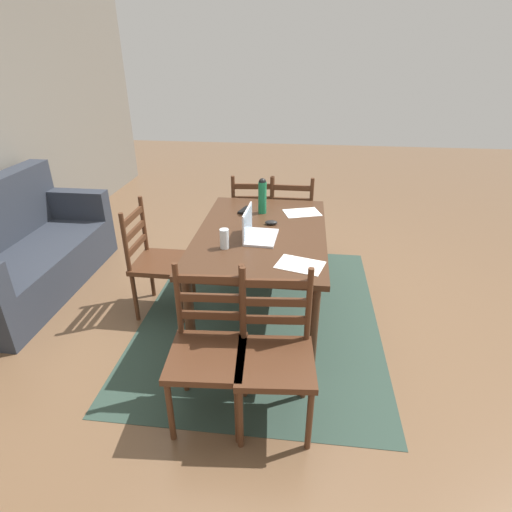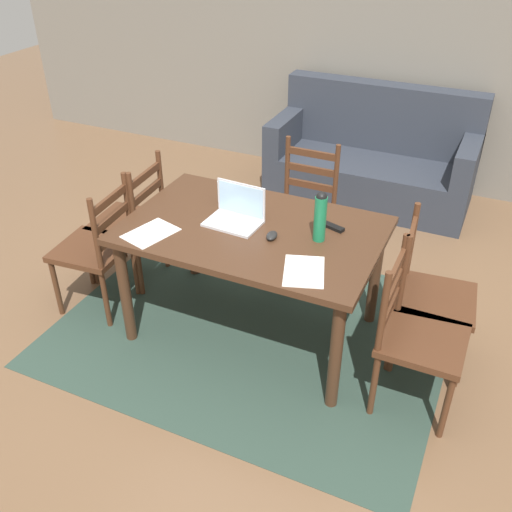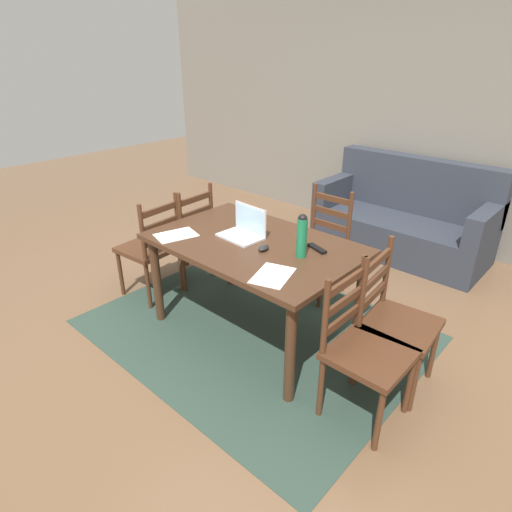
{
  "view_description": "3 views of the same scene",
  "coord_description": "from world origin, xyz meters",
  "px_view_note": "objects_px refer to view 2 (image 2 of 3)",
  "views": [
    {
      "loc": [
        -2.87,
        -0.3,
        2.03
      ],
      "look_at": [
        0.06,
        0.05,
        0.53
      ],
      "focal_mm": 28.71,
      "sensor_mm": 36.0,
      "label": 1
    },
    {
      "loc": [
        1.24,
        -2.66,
        2.48
      ],
      "look_at": [
        0.04,
        -0.04,
        0.61
      ],
      "focal_mm": 40.16,
      "sensor_mm": 36.0,
      "label": 2
    },
    {
      "loc": [
        1.93,
        -2.1,
        2.04
      ],
      "look_at": [
        0.1,
        -0.08,
        0.72
      ],
      "focal_mm": 30.12,
      "sensor_mm": 36.0,
      "label": 3
    }
  ],
  "objects_px": {
    "chair_left_far": "(131,222)",
    "laptop": "(237,213)",
    "couch": "(372,160)",
    "tv_remote": "(331,226)",
    "chair_far_head": "(302,211)",
    "chair_right_near": "(416,336)",
    "computer_mouse": "(272,236)",
    "dining_table": "(253,241)",
    "chair_left_near": "(97,249)",
    "chair_right_far": "(429,296)",
    "water_bottle": "(320,215)",
    "drinking_glass": "(223,191)"
  },
  "relations": [
    {
      "from": "dining_table",
      "to": "laptop",
      "type": "height_order",
      "value": "laptop"
    },
    {
      "from": "chair_far_head",
      "to": "tv_remote",
      "type": "relative_size",
      "value": 5.59
    },
    {
      "from": "chair_right_near",
      "to": "computer_mouse",
      "type": "relative_size",
      "value": 9.5
    },
    {
      "from": "chair_left_near",
      "to": "tv_remote",
      "type": "bearing_deg",
      "value": 14.81
    },
    {
      "from": "chair_far_head",
      "to": "computer_mouse",
      "type": "relative_size",
      "value": 9.5
    },
    {
      "from": "chair_far_head",
      "to": "laptop",
      "type": "distance_m",
      "value": 0.92
    },
    {
      "from": "chair_right_near",
      "to": "laptop",
      "type": "xyz_separation_m",
      "value": [
        -1.17,
        0.23,
        0.37
      ]
    },
    {
      "from": "dining_table",
      "to": "couch",
      "type": "distance_m",
      "value": 2.25
    },
    {
      "from": "chair_left_far",
      "to": "chair_left_near",
      "type": "xyz_separation_m",
      "value": [
        -0.0,
        -0.39,
        0.0
      ]
    },
    {
      "from": "chair_left_far",
      "to": "couch",
      "type": "xyz_separation_m",
      "value": [
        1.23,
        2.02,
        -0.11
      ]
    },
    {
      "from": "chair_left_far",
      "to": "chair_right_near",
      "type": "bearing_deg",
      "value": -10.7
    },
    {
      "from": "dining_table",
      "to": "tv_remote",
      "type": "xyz_separation_m",
      "value": [
        0.42,
        0.2,
        0.11
      ]
    },
    {
      "from": "water_bottle",
      "to": "computer_mouse",
      "type": "distance_m",
      "value": 0.3
    },
    {
      "from": "laptop",
      "to": "water_bottle",
      "type": "distance_m",
      "value": 0.53
    },
    {
      "from": "chair_far_head",
      "to": "chair_right_near",
      "type": "xyz_separation_m",
      "value": [
        1.05,
        -1.06,
        0.0
      ]
    },
    {
      "from": "tv_remote",
      "to": "couch",
      "type": "bearing_deg",
      "value": 24.53
    },
    {
      "from": "chair_left_far",
      "to": "computer_mouse",
      "type": "distance_m",
      "value": 1.27
    },
    {
      "from": "chair_left_far",
      "to": "couch",
      "type": "relative_size",
      "value": 0.53
    },
    {
      "from": "water_bottle",
      "to": "tv_remote",
      "type": "relative_size",
      "value": 1.78
    },
    {
      "from": "chair_right_near",
      "to": "chair_far_head",
      "type": "bearing_deg",
      "value": 134.67
    },
    {
      "from": "drinking_glass",
      "to": "tv_remote",
      "type": "height_order",
      "value": "drinking_glass"
    },
    {
      "from": "chair_left_far",
      "to": "laptop",
      "type": "height_order",
      "value": "laptop"
    },
    {
      "from": "tv_remote",
      "to": "chair_left_far",
      "type": "bearing_deg",
      "value": 107.58
    },
    {
      "from": "chair_far_head",
      "to": "water_bottle",
      "type": "xyz_separation_m",
      "value": [
        0.4,
        -0.83,
        0.47
      ]
    },
    {
      "from": "tv_remote",
      "to": "chair_right_far",
      "type": "bearing_deg",
      "value": -72.46
    },
    {
      "from": "couch",
      "to": "laptop",
      "type": "xyz_separation_m",
      "value": [
        -0.3,
        -2.19,
        0.48
      ]
    },
    {
      "from": "couch",
      "to": "computer_mouse",
      "type": "bearing_deg",
      "value": -90.74
    },
    {
      "from": "chair_left_near",
      "to": "couch",
      "type": "bearing_deg",
      "value": 63.06
    },
    {
      "from": "drinking_glass",
      "to": "computer_mouse",
      "type": "bearing_deg",
      "value": -31.83
    },
    {
      "from": "computer_mouse",
      "to": "tv_remote",
      "type": "bearing_deg",
      "value": 36.92
    },
    {
      "from": "chair_left_far",
      "to": "computer_mouse",
      "type": "bearing_deg",
      "value": -12.33
    },
    {
      "from": "chair_right_far",
      "to": "computer_mouse",
      "type": "relative_size",
      "value": 9.5
    },
    {
      "from": "chair_far_head",
      "to": "chair_left_near",
      "type": "bearing_deg",
      "value": -134.78
    },
    {
      "from": "couch",
      "to": "laptop",
      "type": "relative_size",
      "value": 5.42
    },
    {
      "from": "water_bottle",
      "to": "tv_remote",
      "type": "distance_m",
      "value": 0.22
    },
    {
      "from": "chair_right_near",
      "to": "couch",
      "type": "distance_m",
      "value": 2.57
    },
    {
      "from": "chair_right_near",
      "to": "chair_left_far",
      "type": "bearing_deg",
      "value": 169.3
    },
    {
      "from": "chair_left_near",
      "to": "couch",
      "type": "distance_m",
      "value": 2.71
    },
    {
      "from": "chair_left_far",
      "to": "dining_table",
      "type": "bearing_deg",
      "value": -10.77
    },
    {
      "from": "laptop",
      "to": "chair_left_near",
      "type": "bearing_deg",
      "value": -166.3
    },
    {
      "from": "laptop",
      "to": "water_bottle",
      "type": "height_order",
      "value": "water_bottle"
    },
    {
      "from": "water_bottle",
      "to": "couch",
      "type": "bearing_deg",
      "value": 95.76
    },
    {
      "from": "chair_right_far",
      "to": "chair_right_near",
      "type": "height_order",
      "value": "same"
    },
    {
      "from": "chair_left_far",
      "to": "couch",
      "type": "distance_m",
      "value": 2.37
    },
    {
      "from": "chair_right_near",
      "to": "tv_remote",
      "type": "relative_size",
      "value": 5.59
    },
    {
      "from": "chair_left_near",
      "to": "water_bottle",
      "type": "distance_m",
      "value": 1.54
    },
    {
      "from": "laptop",
      "to": "computer_mouse",
      "type": "xyz_separation_m",
      "value": [
        0.27,
        -0.1,
        -0.04
      ]
    },
    {
      "from": "chair_right_far",
      "to": "drinking_glass",
      "type": "height_order",
      "value": "chair_right_far"
    },
    {
      "from": "chair_left_far",
      "to": "water_bottle",
      "type": "distance_m",
      "value": 1.53
    },
    {
      "from": "couch",
      "to": "laptop",
      "type": "distance_m",
      "value": 2.26
    }
  ]
}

